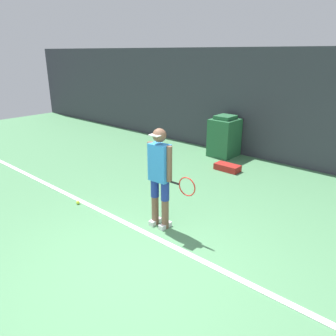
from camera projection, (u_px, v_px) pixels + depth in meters
The scene contains 7 objects.
ground_plane at pixel (140, 267), 4.50m from camera, with size 24.00×24.00×0.00m, color #518C5B.
back_wall at pixel (305, 110), 7.96m from camera, with size 24.00×0.10×2.91m.
court_baseline at pixel (172, 246), 4.98m from camera, with size 21.60×0.10×0.01m.
tennis_player at pixel (160, 174), 5.26m from camera, with size 0.94×0.29×1.69m.
tennis_ball at pixel (78, 202), 6.36m from camera, with size 0.07×0.07×0.07m.
covered_chair at pixel (224, 137), 9.16m from camera, with size 0.68×0.74×1.15m.
equipment_bag at pixel (227, 167), 8.15m from camera, with size 0.63×0.32×0.16m.
Camera 1 is at (2.80, -2.57, 2.80)m, focal length 35.00 mm.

